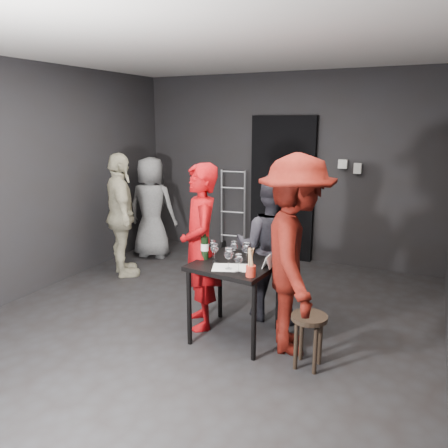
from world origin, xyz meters
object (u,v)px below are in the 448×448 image
at_px(breadstick_cup, 251,263).
at_px(bystander_grey, 152,207).
at_px(hand_truck, 232,239).
at_px(man_maroon, 296,237).
at_px(server_red, 200,239).
at_px(bystander_cream, 121,210).
at_px(stool, 309,328).
at_px(tasting_table, 235,273).
at_px(woman_black, 270,248).
at_px(wine_bottle, 205,247).

bearing_deg(breadstick_cup, bystander_grey, 140.09).
bearing_deg(hand_truck, man_maroon, -63.82).
bearing_deg(server_red, bystander_cream, -153.36).
distance_m(server_red, bystander_cream, 1.84).
height_order(hand_truck, stool, hand_truck).
relative_size(tasting_table, bystander_cream, 0.42).
distance_m(server_red, bystander_grey, 2.43).
xyz_separation_m(woman_black, breadstick_cup, (0.13, -0.83, 0.11)).
distance_m(tasting_table, woman_black, 0.58).
distance_m(hand_truck, breadstick_cup, 3.12).
relative_size(stool, wine_bottle, 1.54).
distance_m(tasting_table, wine_bottle, 0.38).
xyz_separation_m(server_red, wine_bottle, (0.11, -0.11, -0.04)).
bearing_deg(wine_bottle, woman_black, 52.27).
distance_m(stool, breadstick_cup, 0.72).
distance_m(stool, bystander_cream, 3.09).
relative_size(tasting_table, stool, 1.60).
height_order(stool, man_maroon, man_maroon).
bearing_deg(bystander_grey, man_maroon, 139.47).
bearing_deg(woman_black, man_maroon, 118.27).
xyz_separation_m(woman_black, wine_bottle, (-0.45, -0.58, 0.10)).
relative_size(woman_black, wine_bottle, 5.00).
xyz_separation_m(stool, man_maroon, (-0.22, 0.25, 0.69)).
height_order(tasting_table, server_red, server_red).
xyz_separation_m(tasting_table, server_red, (-0.42, 0.08, 0.25)).
xyz_separation_m(server_red, breadstick_cup, (0.68, -0.36, -0.04)).
bearing_deg(man_maroon, tasting_table, 71.08).
distance_m(tasting_table, stool, 0.85).
height_order(bystander_grey, breadstick_cup, bystander_grey).
distance_m(woman_black, man_maroon, 0.73).
height_order(man_maroon, breadstick_cup, man_maroon).
distance_m(hand_truck, server_red, 2.55).
xyz_separation_m(tasting_table, wine_bottle, (-0.31, -0.03, 0.22)).
bearing_deg(tasting_table, breadstick_cup, -46.06).
bearing_deg(stool, bystander_grey, 146.06).
bearing_deg(server_red, wine_bottle, 7.75).
bearing_deg(breadstick_cup, woman_black, 98.63).
height_order(bystander_cream, breadstick_cup, bystander_cream).
bearing_deg(bystander_cream, tasting_table, -160.96).
xyz_separation_m(server_red, man_maroon, (0.97, -0.05, 0.15)).
xyz_separation_m(hand_truck, bystander_cream, (-0.90, -1.51, 0.66)).
xyz_separation_m(man_maroon, wine_bottle, (-0.87, -0.06, -0.19)).
bearing_deg(bystander_cream, stool, -158.83).
bearing_deg(bystander_grey, breadstick_cup, 131.92).
height_order(tasting_table, stool, tasting_table).
bearing_deg(wine_bottle, tasting_table, 4.85).
bearing_deg(wine_bottle, stool, -10.07).
relative_size(man_maroon, breadstick_cup, 7.93).
distance_m(tasting_table, server_red, 0.50).
height_order(woman_black, man_maroon, man_maroon).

